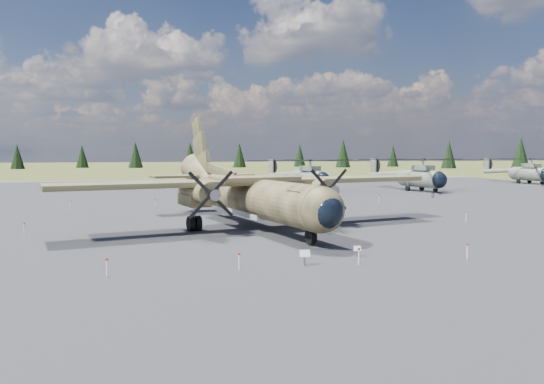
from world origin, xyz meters
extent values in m
plane|color=brown|center=(0.00, 0.00, 0.00)|extent=(500.00, 500.00, 0.00)
cube|color=#5D5D62|center=(0.00, 10.00, 0.00)|extent=(120.00, 120.00, 0.04)
cylinder|color=#37381E|center=(-0.66, -0.38, 2.28)|extent=(6.95, 17.96, 2.77)
sphere|color=#37381E|center=(1.47, -9.02, 2.28)|extent=(3.29, 3.29, 2.72)
sphere|color=black|center=(1.60, -9.55, 2.23)|extent=(2.41, 2.41, 1.99)
cube|color=black|center=(1.09, -7.49, 3.02)|extent=(2.30, 2.01, 0.54)
cone|color=#37381E|center=(-3.45, 10.96, 3.31)|extent=(4.26, 7.25, 4.17)
cube|color=#A0A2A5|center=(-0.90, 0.59, 1.14)|extent=(3.24, 6.21, 0.49)
cube|color=#33391E|center=(-0.78, 0.10, 3.41)|extent=(28.67, 10.13, 0.35)
cube|color=#37381E|center=(-0.78, 0.10, 3.63)|extent=(6.62, 4.88, 0.35)
cylinder|color=#37381E|center=(-5.03, -1.25, 2.87)|extent=(2.67, 5.35, 1.48)
cube|color=#37381E|center=(-5.22, -0.48, 2.22)|extent=(2.25, 3.62, 0.79)
cone|color=gray|center=(-4.27, -4.37, 2.87)|extent=(0.94, 1.04, 0.75)
cylinder|color=black|center=(-5.22, -0.48, 0.54)|extent=(1.11, 1.27, 1.09)
cylinder|color=#37381E|center=(3.61, 0.88, 2.87)|extent=(2.67, 5.35, 1.48)
cube|color=#37381E|center=(3.42, 1.65, 2.22)|extent=(2.25, 3.62, 0.79)
cone|color=gray|center=(4.38, -2.24, 2.87)|extent=(0.94, 1.04, 0.75)
cylinder|color=black|center=(3.42, 1.65, 0.54)|extent=(1.11, 1.27, 1.09)
cube|color=#37381E|center=(-2.56, 7.31, 3.91)|extent=(2.06, 7.32, 1.66)
cube|color=#33391E|center=(-3.57, 11.44, 3.36)|extent=(9.74, 4.38, 0.22)
cylinder|color=gray|center=(1.18, -7.87, 1.26)|extent=(0.17, 0.17, 0.89)
cylinder|color=black|center=(1.18, -7.87, 0.54)|extent=(0.56, 0.98, 0.93)
cylinder|color=gray|center=(13.19, 34.02, 1.74)|extent=(4.35, 7.17, 2.35)
sphere|color=black|center=(14.24, 30.81, 1.69)|extent=(2.73, 2.73, 2.16)
sphere|color=gray|center=(12.13, 37.24, 1.74)|extent=(2.73, 2.73, 2.16)
cube|color=gray|center=(13.30, 33.67, 3.24)|extent=(2.46, 3.36, 0.71)
cylinder|color=gray|center=(13.30, 33.67, 3.95)|extent=(0.43, 0.43, 0.94)
cylinder|color=gray|center=(11.03, 40.59, 2.07)|extent=(3.26, 7.87, 1.35)
cube|color=gray|center=(9.93, 43.94, 3.24)|extent=(0.61, 1.32, 2.26)
cylinder|color=black|center=(10.24, 44.04, 3.24)|extent=(0.82, 2.34, 2.44)
cylinder|color=black|center=(14.07, 31.34, 0.38)|extent=(0.45, 0.69, 0.64)
cylinder|color=black|center=(11.63, 34.70, 0.38)|extent=(0.50, 0.80, 0.75)
cylinder|color=gray|center=(11.63, 34.70, 0.87)|extent=(0.17, 0.17, 1.36)
cylinder|color=black|center=(14.04, 35.49, 0.38)|extent=(0.50, 0.80, 0.75)
cylinder|color=gray|center=(14.04, 35.49, 0.87)|extent=(0.17, 0.17, 1.36)
cylinder|color=gray|center=(28.59, 30.45, 1.79)|extent=(4.09, 7.37, 2.42)
sphere|color=black|center=(29.46, 27.07, 1.75)|extent=(2.72, 2.72, 2.23)
sphere|color=gray|center=(27.72, 33.83, 1.79)|extent=(2.72, 2.72, 2.23)
cube|color=gray|center=(28.69, 30.07, 3.35)|extent=(2.37, 3.42, 0.73)
cylinder|color=gray|center=(28.69, 30.07, 4.07)|extent=(0.43, 0.43, 0.97)
cylinder|color=gray|center=(26.81, 37.35, 2.13)|extent=(2.86, 8.22, 1.39)
cube|color=gray|center=(25.90, 40.87, 3.35)|extent=(0.55, 1.37, 2.33)
cylinder|color=black|center=(26.23, 40.96, 3.35)|extent=(0.69, 2.46, 2.52)
cylinder|color=black|center=(29.32, 27.63, 0.39)|extent=(0.43, 0.71, 0.66)
cylinder|color=black|center=(27.03, 31.25, 0.39)|extent=(0.48, 0.82, 0.78)
cylinder|color=gray|center=(27.03, 31.25, 0.90)|extent=(0.17, 0.17, 1.41)
cylinder|color=black|center=(29.57, 31.90, 0.39)|extent=(0.48, 0.82, 0.78)
cylinder|color=gray|center=(29.57, 31.90, 0.90)|extent=(0.17, 0.17, 1.41)
cylinder|color=gray|center=(55.53, 42.44, 1.71)|extent=(3.23, 6.92, 2.31)
sphere|color=gray|center=(55.06, 45.74, 1.71)|extent=(2.41, 2.41, 2.13)
cube|color=gray|center=(55.58, 42.08, 3.19)|extent=(1.97, 3.15, 0.69)
cylinder|color=gray|center=(55.58, 42.08, 3.89)|extent=(0.38, 0.38, 0.93)
cylinder|color=gray|center=(54.57, 49.18, 2.04)|extent=(1.88, 7.93, 1.32)
cube|color=gray|center=(54.09, 52.61, 3.19)|extent=(0.38, 1.31, 2.22)
cylinder|color=black|center=(54.41, 52.66, 3.19)|extent=(0.39, 2.39, 2.41)
cylinder|color=black|center=(55.92, 39.70, 0.37)|extent=(0.35, 0.66, 0.63)
cylinder|color=black|center=(54.14, 43.37, 0.37)|extent=(0.38, 0.77, 0.74)
cylinder|color=gray|center=(54.14, 43.37, 0.86)|extent=(0.15, 0.15, 1.34)
cylinder|color=black|center=(56.61, 43.72, 0.37)|extent=(0.38, 0.77, 0.74)
cylinder|color=gray|center=(56.61, 43.72, 0.86)|extent=(0.15, 0.15, 1.34)
cube|color=gray|center=(-0.69, -13.12, 0.32)|extent=(0.10, 0.10, 0.63)
cube|color=white|center=(-0.69, -13.17, 0.62)|extent=(0.52, 0.26, 0.36)
cube|color=gray|center=(2.60, -11.74, 0.25)|extent=(0.08, 0.08, 0.49)
cube|color=white|center=(2.60, -11.78, 0.48)|extent=(0.41, 0.21, 0.28)
cylinder|color=white|center=(-10.00, -13.50, 0.40)|extent=(0.07, 0.07, 0.80)
cylinder|color=red|center=(-10.00, -13.50, 0.80)|extent=(0.12, 0.12, 0.10)
cylinder|color=white|center=(-4.00, -13.50, 0.40)|extent=(0.07, 0.07, 0.80)
cylinder|color=red|center=(-4.00, -13.50, 0.80)|extent=(0.12, 0.12, 0.10)
cylinder|color=white|center=(2.00, -13.50, 0.40)|extent=(0.07, 0.07, 0.80)
cylinder|color=red|center=(2.00, -13.50, 0.80)|extent=(0.12, 0.12, 0.10)
cylinder|color=white|center=(8.00, -13.50, 0.40)|extent=(0.07, 0.07, 0.80)
cylinder|color=red|center=(8.00, -13.50, 0.80)|extent=(0.12, 0.12, 0.10)
cylinder|color=white|center=(-16.00, 16.00, 0.40)|extent=(0.07, 0.07, 0.80)
cylinder|color=red|center=(-16.00, 16.00, 0.80)|extent=(0.12, 0.12, 0.10)
cylinder|color=white|center=(-8.00, 16.00, 0.40)|extent=(0.07, 0.07, 0.80)
cylinder|color=red|center=(-8.00, 16.00, 0.80)|extent=(0.12, 0.12, 0.10)
cylinder|color=white|center=(0.00, 16.00, 0.40)|extent=(0.07, 0.07, 0.80)
cylinder|color=red|center=(0.00, 16.00, 0.80)|extent=(0.12, 0.12, 0.10)
cylinder|color=white|center=(8.00, 16.00, 0.40)|extent=(0.07, 0.07, 0.80)
cylinder|color=red|center=(8.00, 16.00, 0.80)|extent=(0.12, 0.12, 0.10)
cylinder|color=white|center=(16.00, 16.00, 0.40)|extent=(0.07, 0.07, 0.80)
cylinder|color=red|center=(16.00, 16.00, 0.80)|extent=(0.12, 0.12, 0.10)
cylinder|color=white|center=(-16.50, 0.00, 0.40)|extent=(0.07, 0.07, 0.80)
cylinder|color=red|center=(-16.50, 0.00, 0.80)|extent=(0.12, 0.12, 0.10)
cylinder|color=white|center=(16.50, 0.00, 0.40)|extent=(0.07, 0.07, 0.80)
cylinder|color=red|center=(16.50, 0.00, 0.80)|extent=(0.12, 0.12, 0.10)
cone|color=black|center=(112.48, 119.48, 5.24)|extent=(5.87, 5.87, 10.48)
cone|color=black|center=(88.13, 123.55, 4.66)|extent=(5.22, 5.22, 9.32)
cone|color=black|center=(78.04, 145.22, 4.03)|extent=(4.52, 4.52, 8.07)
cone|color=black|center=(57.11, 141.34, 5.00)|extent=(5.60, 5.60, 10.00)
cone|color=black|center=(44.27, 153.01, 4.24)|extent=(4.75, 4.75, 8.48)
cone|color=black|center=(20.95, 148.91, 4.32)|extent=(4.84, 4.84, 8.65)
cone|color=black|center=(4.50, 164.72, 4.64)|extent=(5.19, 5.19, 9.27)
cone|color=black|center=(-14.98, 151.30, 4.51)|extent=(5.05, 5.05, 9.02)
cone|color=black|center=(-33.04, 155.05, 3.97)|extent=(4.44, 4.44, 7.93)
cone|color=black|center=(-51.78, 146.54, 4.03)|extent=(4.51, 4.51, 8.05)
camera|label=1|loc=(-7.72, -37.97, 5.63)|focal=35.00mm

